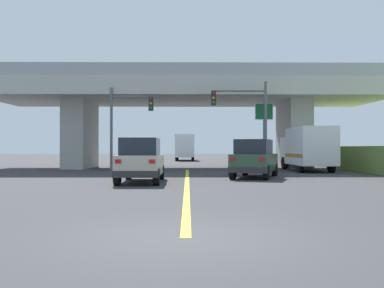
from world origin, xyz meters
name	(u,v)px	position (x,y,z in m)	size (l,w,h in m)	color
ground	(187,168)	(0.00, 26.00, 0.00)	(160.00, 160.00, 0.00)	#353538
overpass_bridge	(187,101)	(0.00, 26.00, 5.24)	(30.00, 8.92, 7.45)	#B7B5AD
lane_divider_stripe	(187,183)	(0.00, 11.70, 0.00)	(0.20, 23.40, 0.01)	yellow
suv_lead	(141,160)	(-2.11, 12.02, 1.01)	(1.90, 4.59, 2.02)	#B7B29E
suv_crossing	(254,159)	(3.57, 14.98, 1.01)	(3.20, 4.70, 2.02)	#2D4C33
box_truck	(307,148)	(8.23, 21.54, 1.56)	(2.33, 6.64, 2.95)	silver
traffic_signal_nearside	(247,114)	(3.96, 20.44, 3.84)	(3.68, 0.36, 5.95)	#56595E
traffic_signal_farside	(125,118)	(-4.21, 21.44, 3.63)	(2.94, 0.36, 5.68)	#56595E
highway_sign	(264,120)	(5.59, 23.40, 3.60)	(1.31, 0.17, 4.98)	slate
semi_truck_distant	(185,147)	(-0.35, 45.93, 1.67)	(2.33, 7.04, 3.20)	silver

